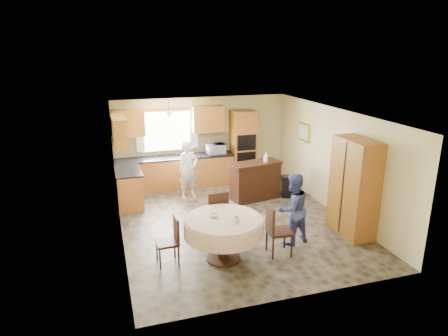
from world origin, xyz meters
TOP-DOWN VIEW (x-y plane):
  - floor at (0.00, 0.00)m, footprint 5.00×6.00m
  - ceiling at (0.00, 0.00)m, footprint 5.00×6.00m
  - wall_back at (0.00, 3.00)m, footprint 5.00×0.02m
  - wall_front at (0.00, -3.00)m, footprint 5.00×0.02m
  - wall_left at (-2.50, 0.00)m, footprint 0.02×6.00m
  - wall_right at (2.50, 0.00)m, footprint 0.02×6.00m
  - window at (-1.00, 2.98)m, footprint 1.40×0.03m
  - curtain_left at (-1.75, 2.93)m, footprint 0.22×0.02m
  - curtain_right at (-0.25, 2.93)m, footprint 0.22×0.02m
  - base_cab_back at (-0.85, 2.70)m, footprint 3.30×0.60m
  - counter_back at (-0.85, 2.70)m, footprint 3.30×0.64m
  - base_cab_left at (-2.20, 1.80)m, footprint 0.60×1.20m
  - counter_left at (-2.20, 1.80)m, footprint 0.64×1.20m
  - backsplash at (-0.85, 2.99)m, footprint 3.30×0.02m
  - wall_cab_left at (-2.05, 2.83)m, footprint 0.85×0.33m
  - wall_cab_right at (0.15, 2.83)m, footprint 0.90×0.33m
  - wall_cab_side at (-2.33, 1.80)m, footprint 0.33×1.20m
  - oven_tower at (1.15, 2.69)m, footprint 0.66×0.62m
  - oven_upper at (1.15, 2.38)m, footprint 0.56×0.01m
  - oven_lower at (1.15, 2.38)m, footprint 0.56×0.01m
  - pendant at (-1.00, 2.50)m, footprint 0.36×0.36m
  - sideboard at (0.98, 1.23)m, footprint 1.39×0.76m
  - space_heater at (1.92, 1.11)m, footprint 0.49×0.40m
  - cupboard at (2.22, -1.22)m, footprint 0.54×1.09m
  - dining_table at (-0.72, -1.51)m, footprint 1.47×1.47m
  - chair_left at (-1.68, -1.35)m, footprint 0.41×0.41m
  - chair_back at (-0.60, -0.62)m, footprint 0.49×0.49m
  - chair_right at (0.28, -1.61)m, footprint 0.47×0.47m
  - framed_picture at (2.47, 1.50)m, footprint 0.06×0.59m
  - microwave at (0.32, 2.65)m, footprint 0.54×0.39m
  - person_sink at (-0.66, 1.83)m, footprint 0.65×0.52m
  - person_dining at (0.80, -1.26)m, footprint 0.83×0.71m
  - bowl_sideboard at (0.69, 1.23)m, footprint 0.29×0.29m
  - bottle_sideboard at (1.26, 1.23)m, footprint 0.13×0.13m
  - cup_table at (-0.54, -1.72)m, footprint 0.15×0.15m
  - bowl_table at (-0.87, -1.40)m, footprint 0.19×0.19m

SIDE VIEW (x-z plane):
  - floor at x=0.00m, z-range -0.01..0.01m
  - space_heater at x=1.92m, z-range 0.00..0.58m
  - base_cab_back at x=-0.85m, z-range 0.00..0.88m
  - base_cab_left at x=-2.20m, z-range 0.00..0.88m
  - sideboard at x=0.98m, z-range 0.00..0.94m
  - chair_left at x=-1.68m, z-range 0.05..0.97m
  - chair_right at x=0.28m, z-range 0.05..1.06m
  - chair_back at x=-0.60m, z-range 0.06..1.10m
  - dining_table at x=-0.72m, z-range 0.24..1.08m
  - person_dining at x=0.80m, z-range 0.00..1.48m
  - oven_lower at x=1.15m, z-range 0.53..0.97m
  - person_sink at x=-0.66m, z-range 0.00..1.54m
  - bowl_table at x=-0.87m, z-range 0.84..0.90m
  - cup_table at x=-0.54m, z-range 0.84..0.93m
  - counter_back at x=-0.85m, z-range 0.88..0.92m
  - counter_left at x=-2.20m, z-range 0.88..0.92m
  - bowl_sideboard at x=0.69m, z-range 0.94..1.00m
  - cupboard at x=2.22m, z-range 0.00..2.07m
  - oven_tower at x=1.15m, z-range 0.00..2.12m
  - microwave at x=0.32m, z-range 0.92..1.20m
  - bottle_sideboard at x=1.26m, z-range 0.94..1.24m
  - backsplash at x=-0.85m, z-range 0.90..1.46m
  - wall_back at x=0.00m, z-range 0.00..2.50m
  - wall_front at x=0.00m, z-range 0.00..2.50m
  - wall_left at x=-2.50m, z-range 0.00..2.50m
  - wall_right at x=2.50m, z-range 0.00..2.50m
  - oven_upper at x=1.15m, z-range 1.02..1.48m
  - window at x=-1.00m, z-range 1.05..2.15m
  - curtain_left at x=-1.75m, z-range 1.08..2.22m
  - curtain_right at x=-0.25m, z-range 1.08..2.22m
  - framed_picture at x=2.47m, z-range 1.41..1.90m
  - wall_cab_left at x=-2.05m, z-range 1.55..2.27m
  - wall_cab_right at x=0.15m, z-range 1.55..2.27m
  - wall_cab_side at x=-2.33m, z-range 1.55..2.27m
  - pendant at x=-1.00m, z-range 2.03..2.21m
  - ceiling at x=0.00m, z-range 2.50..2.50m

